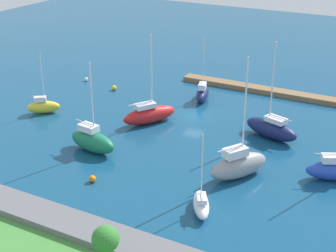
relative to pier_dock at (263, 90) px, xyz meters
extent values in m
plane|color=navy|center=(5.17, 14.48, -0.36)|extent=(160.00, 160.00, 0.00)
cube|color=olive|center=(0.00, 0.00, 0.00)|extent=(27.18, 2.21, 0.73)
cube|color=slate|center=(5.17, 44.57, 0.37)|extent=(68.50, 3.51, 1.46)
sphere|color=#337F2D|center=(-3.28, 47.65, 3.23)|extent=(2.20, 2.20, 2.20)
ellipsoid|color=white|center=(-5.88, 35.54, 0.36)|extent=(3.72, 4.94, 1.45)
cube|color=silver|center=(-6.07, 35.88, 1.33)|extent=(1.66, 1.96, 0.49)
cylinder|color=silver|center=(-5.76, 35.33, 4.44)|extent=(0.12, 0.12, 6.71)
cylinder|color=silver|center=(-6.22, 36.14, 1.73)|extent=(1.00, 1.65, 0.09)
ellipsoid|color=#141E4C|center=(-6.44, 15.91, 0.80)|extent=(7.89, 4.67, 2.33)
cube|color=silver|center=(-7.01, 16.09, 2.28)|extent=(3.03, 2.25, 0.63)
cylinder|color=silver|center=(-6.08, 15.79, 7.01)|extent=(0.18, 0.18, 10.08)
cylinder|color=silver|center=(-7.66, 16.30, 2.74)|extent=(3.20, 1.16, 0.14)
ellipsoid|color=yellow|center=(24.56, 23.33, 0.53)|extent=(4.63, 4.07, 1.79)
cube|color=silver|center=(24.85, 23.56, 1.78)|extent=(1.90, 1.77, 0.70)
cylinder|color=silver|center=(24.37, 23.20, 4.89)|extent=(0.11, 0.11, 6.93)
cylinder|color=silver|center=(25.04, 23.70, 2.28)|extent=(1.38, 1.08, 0.09)
ellipsoid|color=gray|center=(-6.55, 27.44, 0.96)|extent=(5.81, 7.49, 2.65)
cube|color=silver|center=(-6.25, 27.94, 2.78)|extent=(2.59, 2.99, 0.97)
cylinder|color=silver|center=(-6.74, 27.13, 7.73)|extent=(0.17, 0.17, 10.87)
cylinder|color=silver|center=(-5.89, 28.55, 3.41)|extent=(1.81, 2.90, 0.14)
ellipsoid|color=#19724C|center=(11.14, 29.91, 0.90)|extent=(6.92, 3.30, 2.54)
cube|color=silver|center=(11.67, 29.83, 2.57)|extent=(2.57, 1.75, 0.80)
cylinder|color=silver|center=(10.81, 29.96, 6.50)|extent=(0.16, 0.16, 8.67)
cylinder|color=silver|center=(12.30, 29.74, 3.12)|extent=(3.00, 0.55, 0.13)
ellipsoid|color=red|center=(9.55, 19.16, 0.78)|extent=(6.03, 7.96, 2.28)
cube|color=silver|center=(9.87, 19.70, 2.25)|extent=(2.66, 3.15, 0.66)
cylinder|color=silver|center=(9.35, 18.82, 6.88)|extent=(0.19, 0.19, 9.92)
cylinder|color=silver|center=(10.24, 20.33, 2.72)|extent=(1.91, 3.08, 0.15)
ellipsoid|color=#2347B2|center=(-15.95, 22.95, 0.69)|extent=(6.71, 4.76, 2.12)
cube|color=silver|center=(-15.49, 23.18, 2.14)|extent=(2.65, 2.19, 0.78)
cylinder|color=silver|center=(-14.97, 23.43, 2.68)|extent=(2.59, 1.34, 0.12)
ellipsoid|color=#141E4C|center=(6.97, 7.70, 0.60)|extent=(3.42, 6.00, 1.92)
cube|color=silver|center=(6.83, 8.14, 1.98)|extent=(1.63, 2.29, 0.85)
cylinder|color=silver|center=(7.06, 7.43, 5.33)|extent=(0.14, 0.14, 7.54)
cylinder|color=silver|center=(6.72, 8.48, 2.56)|extent=(0.77, 2.13, 0.11)
sphere|color=yellow|center=(21.21, 10.55, 0.04)|extent=(0.81, 0.81, 0.81)
sphere|color=orange|center=(6.77, 36.01, 0.03)|extent=(0.78, 0.78, 0.78)
sphere|color=white|center=(27.91, 8.97, -0.04)|extent=(0.65, 0.65, 0.65)
camera|label=1|loc=(-23.18, 74.06, 27.17)|focal=54.56mm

